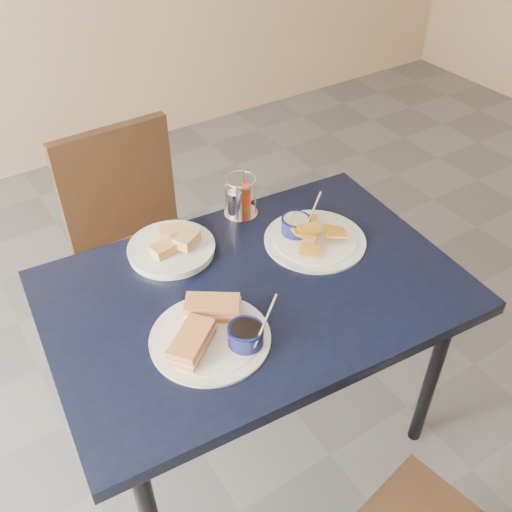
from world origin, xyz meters
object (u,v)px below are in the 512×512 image
chair_far (136,234)px  condiment_caddy (239,200)px  sandwich_plate (213,331)px  plantain_plate (309,235)px  bread_basket (172,247)px  dining_table (255,305)px

chair_far → condiment_caddy: chair_far is taller
chair_far → sandwich_plate: 0.83m
condiment_caddy → sandwich_plate: bearing=-128.7°
plantain_plate → bread_basket: 0.42m
plantain_plate → condiment_caddy: condiment_caddy is taller
condiment_caddy → chair_far: bearing=122.3°
dining_table → sandwich_plate: (-0.19, -0.10, 0.09)m
dining_table → sandwich_plate: bearing=-151.9°
sandwich_plate → chair_far: bearing=82.6°
plantain_plate → sandwich_plate: bearing=-156.8°
sandwich_plate → bread_basket: size_ratio=1.25×
chair_far → plantain_plate: (0.34, -0.60, 0.24)m
sandwich_plate → plantain_plate: (0.44, 0.19, -0.01)m
dining_table → chair_far: (-0.09, 0.69, -0.15)m
bread_basket → sandwich_plate: bearing=-100.4°
bread_basket → plantain_plate: bearing=-24.3°
sandwich_plate → plantain_plate: bearing=23.2°
dining_table → bread_basket: bread_basket is taller
chair_far → bread_basket: size_ratio=3.60×
chair_far → bread_basket: 0.49m
bread_basket → condiment_caddy: condiment_caddy is taller
plantain_plate → chair_far: bearing=119.7°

